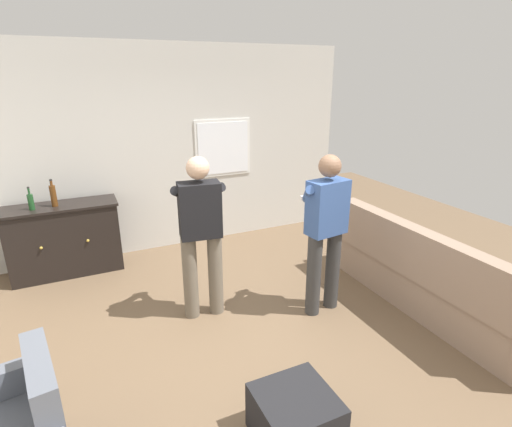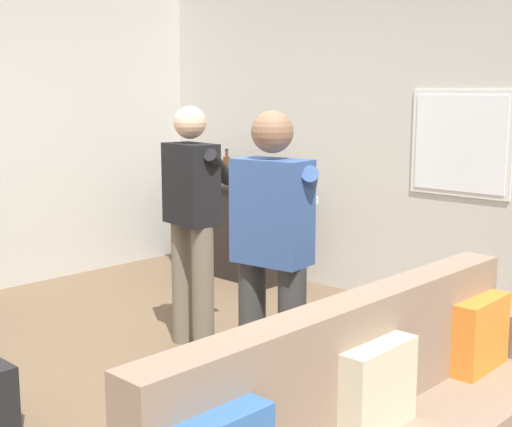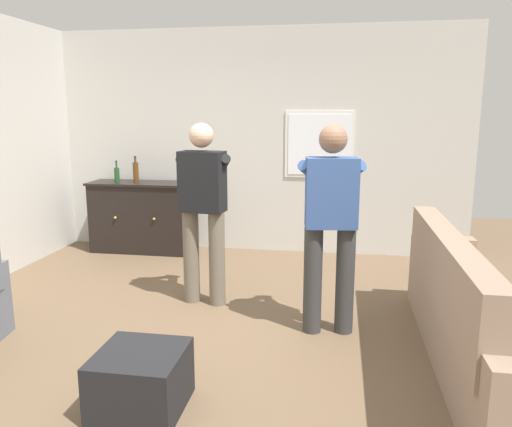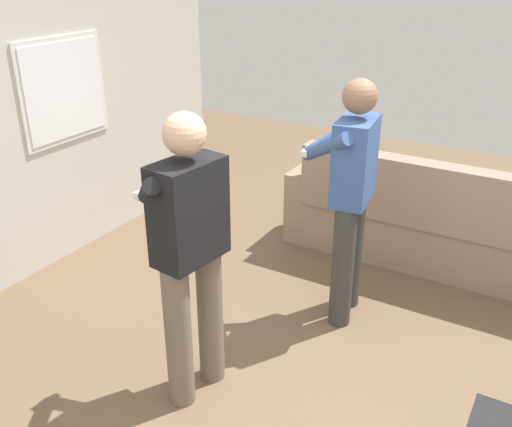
# 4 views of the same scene
# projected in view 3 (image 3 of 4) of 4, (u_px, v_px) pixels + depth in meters

# --- Properties ---
(ground) EXTENTS (10.40, 10.40, 0.00)m
(ground) POSITION_uv_depth(u_px,v_px,m) (210.00, 335.00, 4.05)
(ground) COLOR brown
(wall_back_with_window) EXTENTS (5.20, 0.15, 2.80)m
(wall_back_with_window) POSITION_uv_depth(u_px,v_px,m) (262.00, 142.00, 6.34)
(wall_back_with_window) COLOR beige
(wall_back_with_window) RESTS_ON ground
(couch) EXTENTS (0.57, 2.60, 0.94)m
(couch) POSITION_uv_depth(u_px,v_px,m) (468.00, 318.00, 3.49)
(couch) COLOR gray
(couch) RESTS_ON ground
(sideboard_cabinet) EXTENTS (1.31, 0.49, 0.90)m
(sideboard_cabinet) POSITION_uv_depth(u_px,v_px,m) (142.00, 217.00, 6.42)
(sideboard_cabinet) COLOR black
(sideboard_cabinet) RESTS_ON ground
(bottle_wine_green) EXTENTS (0.07, 0.07, 0.33)m
(bottle_wine_green) POSITION_uv_depth(u_px,v_px,m) (136.00, 172.00, 6.28)
(bottle_wine_green) COLOR #593314
(bottle_wine_green) RESTS_ON sideboard_cabinet
(bottle_liquor_amber) EXTENTS (0.06, 0.06, 0.28)m
(bottle_liquor_amber) POSITION_uv_depth(u_px,v_px,m) (117.00, 174.00, 6.30)
(bottle_liquor_amber) COLOR #1E4C23
(bottle_liquor_amber) RESTS_ON sideboard_cabinet
(ottoman) EXTENTS (0.52, 0.52, 0.37)m
(ottoman) POSITION_uv_depth(u_px,v_px,m) (141.00, 380.00, 3.00)
(ottoman) COLOR black
(ottoman) RESTS_ON ground
(person_standing_left) EXTENTS (0.55, 0.50, 1.68)m
(person_standing_left) POSITION_uv_depth(u_px,v_px,m) (203.00, 205.00, 4.56)
(person_standing_left) COLOR #6B6051
(person_standing_left) RESTS_ON ground
(person_standing_right) EXTENTS (0.55, 0.50, 1.68)m
(person_standing_right) POSITION_uv_depth(u_px,v_px,m) (331.00, 220.00, 3.94)
(person_standing_right) COLOR #383838
(person_standing_right) RESTS_ON ground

